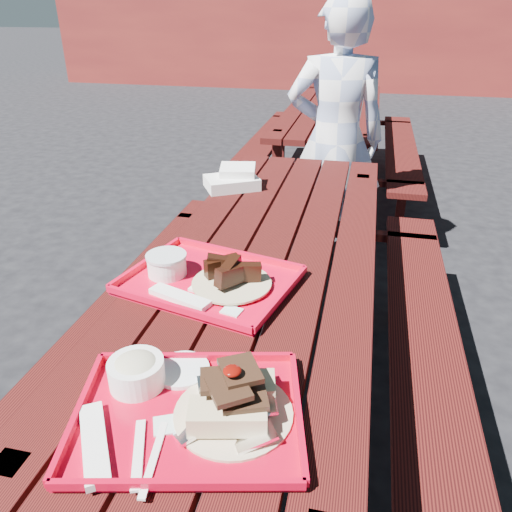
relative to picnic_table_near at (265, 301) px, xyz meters
name	(u,v)px	position (x,y,z in m)	size (l,w,h in m)	color
ground	(264,416)	(0.00, 0.00, -0.56)	(60.00, 60.00, 0.00)	black
building_wall	(365,3)	(0.00, 9.00, 0.94)	(12.00, 1.20, 3.00)	maroon
picnic_table_near	(265,301)	(0.00, 0.00, 0.00)	(1.41, 2.40, 0.75)	#44100D
picnic_table_far	(332,129)	(0.00, 2.80, 0.00)	(1.41, 2.40, 0.75)	#44100D
near_tray	(189,398)	(-0.01, -0.76, 0.23)	(0.54, 0.46, 0.15)	#BC0420
far_tray	(206,278)	(-0.14, -0.24, 0.21)	(0.57, 0.49, 0.08)	red
white_cloth	(233,179)	(-0.29, 0.65, 0.23)	(0.29, 0.27, 0.10)	white
person	(335,140)	(0.12, 1.47, 0.23)	(0.58, 0.38, 1.59)	#98A7D0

